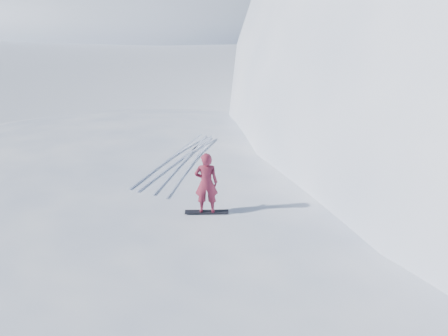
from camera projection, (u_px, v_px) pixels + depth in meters
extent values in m
plane|color=white|center=(136.00, 277.00, 16.16)|extent=(400.00, 400.00, 0.00)
ellipsoid|color=white|center=(212.00, 244.00, 18.02)|extent=(36.00, 28.00, 4.80)
ellipsoid|color=white|center=(67.00, 8.00, 96.96)|extent=(120.00, 70.00, 28.00)
ellipsoid|color=white|center=(4.00, 270.00, 16.55)|extent=(6.00, 5.40, 0.80)
ellipsoid|color=white|center=(192.00, 193.00, 21.81)|extent=(7.00, 6.30, 1.00)
ellipsoid|color=white|center=(387.00, 283.00, 15.88)|extent=(4.00, 3.60, 0.60)
cube|color=black|center=(207.00, 212.00, 15.19)|extent=(1.25, 0.93, 0.02)
imported|color=maroon|center=(206.00, 183.00, 14.81)|extent=(0.83, 0.76, 1.91)
ellipsoid|color=white|center=(12.00, 25.00, 74.11)|extent=(9.15, 7.32, 6.41)
cube|color=silver|center=(170.00, 157.00, 19.24)|extent=(1.15, 5.91, 0.04)
cube|color=silver|center=(179.00, 160.00, 19.02)|extent=(0.99, 5.94, 0.04)
cube|color=silver|center=(183.00, 161.00, 18.93)|extent=(1.81, 5.75, 0.04)
cube|color=silver|center=(192.00, 163.00, 18.73)|extent=(2.05, 5.68, 0.04)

